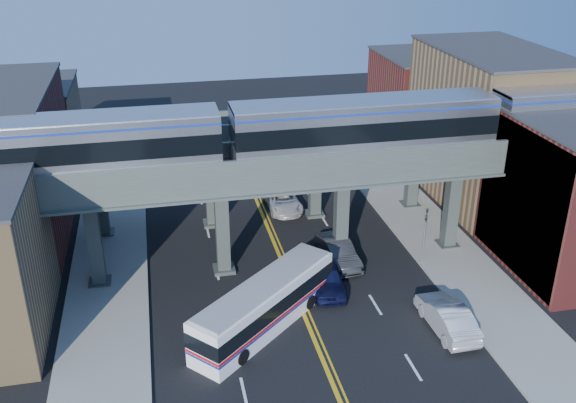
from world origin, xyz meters
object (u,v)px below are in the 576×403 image
at_px(car_lane_d, 304,170).
at_px(car_lane_a, 326,277).
at_px(car_parked_curb, 447,317).
at_px(traffic_signal, 424,234).
at_px(stop_sign, 305,279).
at_px(car_lane_b, 338,252).
at_px(transit_bus, 265,305).
at_px(transit_train, 364,125).
at_px(car_lane_c, 283,200).

bearing_deg(car_lane_d, car_lane_a, -99.74).
bearing_deg(car_parked_curb, traffic_signal, -103.85).
distance_m(stop_sign, car_lane_b, 5.65).
distance_m(transit_bus, car_lane_b, 8.70).
xyz_separation_m(transit_train, transit_bus, (-7.74, -6.71, -8.05)).
relative_size(car_lane_c, car_lane_d, 0.92).
xyz_separation_m(transit_bus, car_lane_c, (4.25, 15.44, -0.67)).
distance_m(transit_train, car_lane_b, 8.80).
bearing_deg(stop_sign, car_lane_b, 52.36).
relative_size(stop_sign, transit_bus, 0.28).
relative_size(car_lane_b, car_lane_d, 0.86).
xyz_separation_m(car_lane_b, car_lane_d, (1.21, 15.03, 0.02)).
distance_m(traffic_signal, transit_bus, 12.60).
bearing_deg(traffic_signal, stop_sign, -161.37).
height_order(car_lane_a, car_lane_c, car_lane_a).
distance_m(car_lane_c, car_lane_d, 6.52).
relative_size(traffic_signal, transit_bus, 0.43).
bearing_deg(stop_sign, car_lane_d, 76.66).
height_order(transit_bus, car_lane_c, transit_bus).
height_order(car_lane_b, car_lane_d, car_lane_d).
relative_size(traffic_signal, car_lane_d, 0.71).
bearing_deg(stop_sign, car_parked_curb, -29.93).
bearing_deg(car_parked_curb, car_lane_b, -67.07).
bearing_deg(stop_sign, car_lane_a, 39.64).
bearing_deg(transit_bus, car_lane_d, 28.68).
distance_m(traffic_signal, car_lane_d, 17.06).
xyz_separation_m(transit_train, stop_sign, (-5.00, -5.00, -7.71)).
bearing_deg(car_parked_curb, transit_train, -77.31).
height_order(stop_sign, car_lane_c, stop_sign).
bearing_deg(car_parked_curb, transit_bus, -15.38).
xyz_separation_m(car_lane_c, car_lane_d, (3.11, 5.72, 0.10)).
relative_size(stop_sign, car_lane_b, 0.53).
bearing_deg(transit_bus, car_lane_b, 2.73).
distance_m(stop_sign, car_lane_d, 20.01).
bearing_deg(car_lane_c, car_lane_a, -90.48).
bearing_deg(car_lane_c, car_parked_curb, -73.61).
distance_m(transit_train, transit_bus, 13.03).
bearing_deg(transit_train, car_lane_d, 91.52).
height_order(stop_sign, car_lane_d, stop_sign).
distance_m(traffic_signal, car_lane_b, 5.86).
bearing_deg(stop_sign, transit_bus, -148.09).
xyz_separation_m(stop_sign, car_lane_b, (3.41, 4.42, -0.93)).
xyz_separation_m(traffic_signal, car_lane_c, (-7.40, 10.73, -1.56)).
height_order(car_lane_b, car_lane_c, car_lane_b).
height_order(car_lane_a, car_parked_curb, car_lane_a).
distance_m(transit_train, car_lane_d, 16.83).
bearing_deg(car_lane_b, transit_bus, -140.03).
relative_size(transit_train, car_parked_curb, 10.06).
bearing_deg(car_lane_d, car_lane_c, -119.19).
height_order(stop_sign, traffic_signal, traffic_signal).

